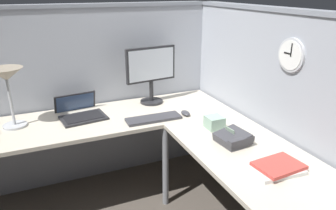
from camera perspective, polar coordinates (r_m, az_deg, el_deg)
The scene contains 12 objects.
cubicle_wall_back at distance 2.94m, azimuth -15.46°, elevation 1.44°, with size 2.57×0.12×1.58m.
cubicle_wall_right at distance 2.45m, azimuth 19.06°, elevation -2.78°, with size 0.12×2.37×1.58m.
desk at distance 2.22m, azimuth -5.72°, elevation -8.84°, with size 2.35×2.15×0.73m.
monitor at distance 2.79m, azimuth -3.03°, elevation 6.11°, with size 0.46×0.20×0.50m.
laptop at distance 2.69m, azimuth -15.40°, elevation -1.21°, with size 0.39×0.42×0.22m.
keyboard at distance 2.51m, azimuth -2.58°, elevation -2.41°, with size 0.43×0.14×0.02m, color #38383D.
computer_mouse at distance 2.60m, azimuth 3.13°, elevation -1.44°, with size 0.06×0.10×0.03m, color #38383D.
desk_lamp_dome at distance 2.54m, azimuth -26.77°, elevation 4.10°, with size 0.24×0.24×0.44m.
office_phone at distance 2.17m, azimuth 11.54°, elevation -5.88°, with size 0.21×0.22×0.11m.
book_stack at distance 1.94m, azimuth 18.72°, elevation -10.44°, with size 0.30×0.23×0.04m.
tissue_box at distance 2.37m, azimuth 8.26°, elevation -3.08°, with size 0.12×0.12×0.09m, color #8CAD99.
wall_clock at distance 2.21m, azimuth 21.16°, elevation 8.28°, with size 0.04×0.22×0.22m.
Camera 1 is at (-0.71, -1.90, 1.71)m, focal length 34.26 mm.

